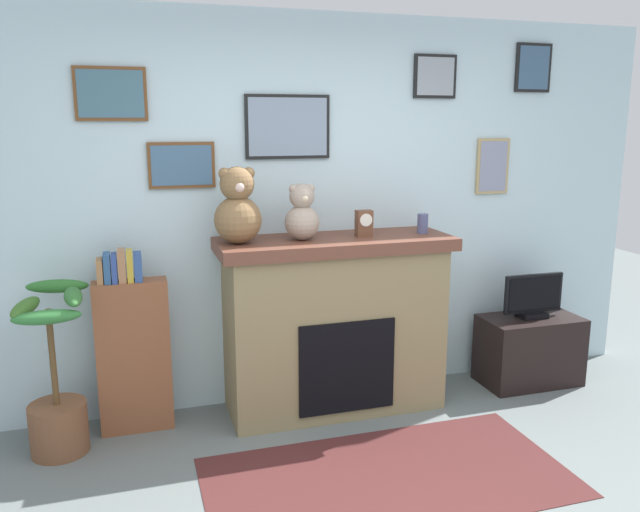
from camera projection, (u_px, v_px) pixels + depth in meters
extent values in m
cube|color=silver|center=(302.00, 212.00, 4.33)|extent=(5.20, 0.12, 2.60)
cube|color=black|center=(288.00, 127.00, 4.11)|extent=(0.56, 0.02, 0.41)
cube|color=#8193A9|center=(288.00, 127.00, 4.10)|extent=(0.52, 0.00, 0.37)
cube|color=black|center=(533.00, 68.00, 4.55)|extent=(0.29, 0.02, 0.34)
cube|color=#3D5B79|center=(534.00, 68.00, 4.54)|extent=(0.25, 0.00, 0.30)
cube|color=tan|center=(493.00, 166.00, 4.61)|extent=(0.26, 0.02, 0.40)
cube|color=#858CA6|center=(493.00, 166.00, 4.60)|extent=(0.22, 0.00, 0.36)
cube|color=brown|center=(111.00, 94.00, 3.76)|extent=(0.42, 0.02, 0.32)
cube|color=#43697C|center=(111.00, 94.00, 3.75)|extent=(0.38, 0.00, 0.28)
cube|color=black|center=(435.00, 76.00, 4.34)|extent=(0.31, 0.02, 0.29)
cube|color=#939BA4|center=(436.00, 76.00, 4.33)|extent=(0.27, 0.00, 0.25)
cube|color=brown|center=(182.00, 165.00, 3.96)|extent=(0.41, 0.02, 0.29)
cube|color=#426484|center=(182.00, 165.00, 3.95)|extent=(0.37, 0.00, 0.25)
cube|color=#8A7852|center=(334.00, 330.00, 4.23)|extent=(1.41, 0.52, 1.09)
cube|color=brown|center=(335.00, 244.00, 4.11)|extent=(1.53, 0.58, 0.08)
cube|color=black|center=(347.00, 367.00, 4.01)|extent=(0.63, 0.02, 0.60)
cube|color=brown|center=(134.00, 356.00, 3.93)|extent=(0.44, 0.16, 0.96)
cube|color=#9E6F44|center=(100.00, 271.00, 3.76)|extent=(0.03, 0.13, 0.15)
cube|color=#2C5282|center=(107.00, 268.00, 3.77)|extent=(0.04, 0.13, 0.18)
cube|color=#2F468D|center=(114.00, 268.00, 3.78)|extent=(0.03, 0.13, 0.17)
cube|color=#A16E49|center=(122.00, 266.00, 3.79)|extent=(0.04, 0.13, 0.20)
cube|color=gold|center=(130.00, 266.00, 3.81)|extent=(0.04, 0.13, 0.19)
cube|color=#304E8A|center=(138.00, 267.00, 3.82)|extent=(0.05, 0.13, 0.17)
cylinder|color=brown|center=(59.00, 428.00, 3.70)|extent=(0.33, 0.33, 0.30)
cylinder|color=brown|center=(52.00, 357.00, 3.61)|extent=(0.04, 0.04, 0.57)
ellipsoid|color=#337030|center=(73.00, 296.00, 3.59)|extent=(0.14, 0.37, 0.08)
ellipsoid|color=#2E702C|center=(57.00, 286.00, 3.75)|extent=(0.37, 0.16, 0.08)
ellipsoid|color=#3D6C27|center=(25.00, 307.00, 3.54)|extent=(0.17, 0.37, 0.08)
ellipsoid|color=#307534|center=(47.00, 317.00, 3.43)|extent=(0.36, 0.11, 0.08)
cube|color=black|center=(529.00, 350.00, 4.68)|extent=(0.72, 0.40, 0.50)
cube|color=black|center=(532.00, 315.00, 4.63)|extent=(0.20, 0.14, 0.04)
cube|color=black|center=(533.00, 293.00, 4.59)|extent=(0.47, 0.03, 0.28)
cube|color=black|center=(535.00, 294.00, 4.58)|extent=(0.43, 0.00, 0.24)
cube|color=#4A2120|center=(388.00, 477.00, 3.46)|extent=(1.99, 1.01, 0.01)
cylinder|color=#4C517A|center=(423.00, 223.00, 4.24)|extent=(0.07, 0.07, 0.13)
cube|color=brown|center=(364.00, 223.00, 4.12)|extent=(0.10, 0.07, 0.17)
cylinder|color=white|center=(366.00, 220.00, 4.07)|extent=(0.08, 0.01, 0.08)
sphere|color=brown|center=(238.00, 220.00, 3.87)|extent=(0.29, 0.29, 0.29)
sphere|color=brown|center=(237.00, 184.00, 3.82)|extent=(0.21, 0.21, 0.21)
sphere|color=brown|center=(224.00, 174.00, 3.79)|extent=(0.07, 0.07, 0.07)
sphere|color=brown|center=(249.00, 173.00, 3.83)|extent=(0.07, 0.07, 0.07)
sphere|color=beige|center=(239.00, 187.00, 3.74)|extent=(0.06, 0.06, 0.06)
sphere|color=tan|center=(302.00, 223.00, 3.99)|extent=(0.22, 0.22, 0.22)
sphere|color=tan|center=(302.00, 196.00, 3.96)|extent=(0.16, 0.16, 0.16)
sphere|color=tan|center=(293.00, 189.00, 3.93)|extent=(0.06, 0.06, 0.06)
sphere|color=tan|center=(310.00, 188.00, 3.96)|extent=(0.06, 0.06, 0.06)
sphere|color=beige|center=(305.00, 199.00, 3.90)|extent=(0.05, 0.05, 0.05)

